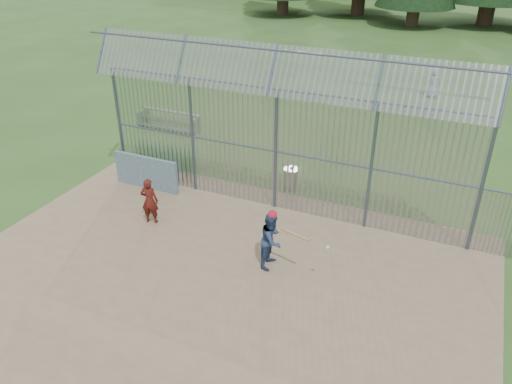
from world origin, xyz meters
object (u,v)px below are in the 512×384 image
at_px(dugout_wall, 146,172).
at_px(batter, 272,240).
at_px(onlooker, 150,201).
at_px(bleacher, 169,120).
at_px(trash_can, 291,178).

relative_size(dugout_wall, batter, 1.56).
distance_m(dugout_wall, batter, 6.20).
bearing_deg(dugout_wall, onlooker, -52.29).
bearing_deg(batter, bleacher, 48.19).
xyz_separation_m(onlooker, trash_can, (3.18, 3.95, -0.39)).
xyz_separation_m(onlooker, bleacher, (-3.89, 7.09, -0.36)).
bearing_deg(batter, dugout_wall, 68.56).
distance_m(trash_can, bleacher, 7.73).
bearing_deg(dugout_wall, batter, -22.54).
height_order(dugout_wall, trash_can, dugout_wall).
xyz_separation_m(batter, onlooker, (-4.28, 0.51, -0.05)).
bearing_deg(dugout_wall, trash_can, 24.37).
distance_m(dugout_wall, onlooker, 2.36).
xyz_separation_m(batter, trash_can, (-1.11, 4.47, -0.44)).
relative_size(onlooker, trash_can, 1.83).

